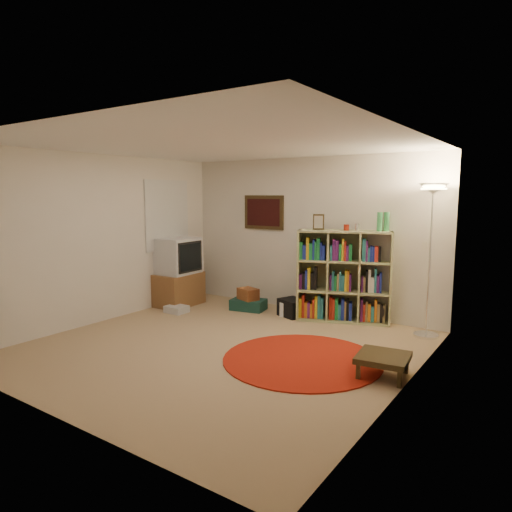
{
  "coord_description": "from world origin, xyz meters",
  "views": [
    {
      "loc": [
        3.47,
        -4.35,
        1.92
      ],
      "look_at": [
        0.1,
        0.6,
        1.1
      ],
      "focal_mm": 32.0,
      "sensor_mm": 36.0,
      "label": 1
    }
  ],
  "objects_px": {
    "floor_fan": "(375,312)",
    "side_table": "(383,358)",
    "bookshelf": "(342,277)",
    "tv_stand": "(178,273)",
    "suitcase": "(248,304)",
    "floor_lamp": "(432,210)"
  },
  "relations": [
    {
      "from": "floor_lamp",
      "to": "floor_fan",
      "type": "xyz_separation_m",
      "value": [
        -0.79,
        0.19,
        -1.53
      ]
    },
    {
      "from": "floor_lamp",
      "to": "floor_fan",
      "type": "relative_size",
      "value": 5.92
    },
    {
      "from": "suitcase",
      "to": "side_table",
      "type": "distance_m",
      "value": 3.16
    },
    {
      "from": "bookshelf",
      "to": "floor_lamp",
      "type": "xyz_separation_m",
      "value": [
        1.27,
        -0.08,
        1.04
      ]
    },
    {
      "from": "bookshelf",
      "to": "floor_fan",
      "type": "xyz_separation_m",
      "value": [
        0.48,
        0.12,
        -0.49
      ]
    },
    {
      "from": "tv_stand",
      "to": "floor_lamp",
      "type": "bearing_deg",
      "value": 6.89
    },
    {
      "from": "tv_stand",
      "to": "suitcase",
      "type": "distance_m",
      "value": 1.35
    },
    {
      "from": "bookshelf",
      "to": "side_table",
      "type": "bearing_deg",
      "value": -75.22
    },
    {
      "from": "bookshelf",
      "to": "suitcase",
      "type": "distance_m",
      "value": 1.67
    },
    {
      "from": "suitcase",
      "to": "side_table",
      "type": "xyz_separation_m",
      "value": [
        2.79,
        -1.48,
        0.11
      ]
    },
    {
      "from": "suitcase",
      "to": "tv_stand",
      "type": "bearing_deg",
      "value": -173.1
    },
    {
      "from": "bookshelf",
      "to": "side_table",
      "type": "height_order",
      "value": "bookshelf"
    },
    {
      "from": "floor_lamp",
      "to": "side_table",
      "type": "bearing_deg",
      "value": -90.91
    },
    {
      "from": "side_table",
      "to": "floor_fan",
      "type": "bearing_deg",
      "value": 112.23
    },
    {
      "from": "bookshelf",
      "to": "tv_stand",
      "type": "xyz_separation_m",
      "value": [
        -2.74,
        -0.67,
        -0.1
      ]
    },
    {
      "from": "floor_fan",
      "to": "suitcase",
      "type": "xyz_separation_m",
      "value": [
        -2.02,
        -0.38,
        -0.09
      ]
    },
    {
      "from": "floor_fan",
      "to": "suitcase",
      "type": "relative_size",
      "value": 0.57
    },
    {
      "from": "floor_fan",
      "to": "side_table",
      "type": "relative_size",
      "value": 0.6
    },
    {
      "from": "floor_lamp",
      "to": "bookshelf",
      "type": "bearing_deg",
      "value": 176.62
    },
    {
      "from": "side_table",
      "to": "suitcase",
      "type": "bearing_deg",
      "value": 151.96
    },
    {
      "from": "floor_fan",
      "to": "side_table",
      "type": "xyz_separation_m",
      "value": [
        0.76,
        -1.87,
        0.02
      ]
    },
    {
      "from": "bookshelf",
      "to": "side_table",
      "type": "xyz_separation_m",
      "value": [
        1.24,
        -1.75,
        -0.47
      ]
    }
  ]
}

